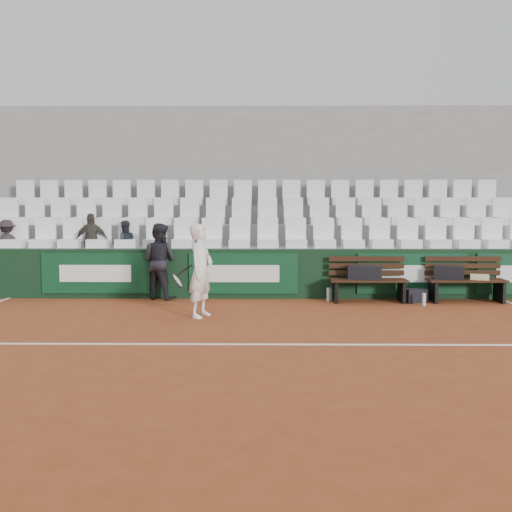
# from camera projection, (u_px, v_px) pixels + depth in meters

# --- Properties ---
(ground) EXTENTS (80.00, 80.00, 0.00)m
(ground) POSITION_uv_depth(u_px,v_px,m) (249.00, 345.00, 7.75)
(ground) COLOR brown
(ground) RESTS_ON ground
(court_baseline) EXTENTS (18.00, 0.06, 0.01)m
(court_baseline) POSITION_uv_depth(u_px,v_px,m) (249.00, 344.00, 7.75)
(court_baseline) COLOR white
(court_baseline) RESTS_ON ground
(back_barrier) EXTENTS (18.00, 0.34, 1.00)m
(back_barrier) POSITION_uv_depth(u_px,v_px,m) (257.00, 273.00, 11.68)
(back_barrier) COLOR black
(back_barrier) RESTS_ON ground
(grandstand_tier_front) EXTENTS (18.00, 0.95, 1.00)m
(grandstand_tier_front) POSITION_uv_depth(u_px,v_px,m) (254.00, 270.00, 12.31)
(grandstand_tier_front) COLOR gray
(grandstand_tier_front) RESTS_ON ground
(grandstand_tier_mid) EXTENTS (18.00, 0.95, 1.45)m
(grandstand_tier_mid) POSITION_uv_depth(u_px,v_px,m) (254.00, 256.00, 13.24)
(grandstand_tier_mid) COLOR gray
(grandstand_tier_mid) RESTS_ON ground
(grandstand_tier_back) EXTENTS (18.00, 0.95, 1.90)m
(grandstand_tier_back) POSITION_uv_depth(u_px,v_px,m) (255.00, 244.00, 14.16)
(grandstand_tier_back) COLOR gray
(grandstand_tier_back) RESTS_ON ground
(grandstand_rear_wall) EXTENTS (18.00, 0.30, 4.40)m
(grandstand_rear_wall) POSITION_uv_depth(u_px,v_px,m) (255.00, 194.00, 14.68)
(grandstand_rear_wall) COLOR gray
(grandstand_rear_wall) RESTS_ON ground
(seat_row_front) EXTENTS (11.90, 0.44, 0.63)m
(seat_row_front) POSITION_uv_depth(u_px,v_px,m) (254.00, 233.00, 12.06)
(seat_row_front) COLOR white
(seat_row_front) RESTS_ON grandstand_tier_front
(seat_row_mid) EXTENTS (11.90, 0.44, 0.63)m
(seat_row_mid) POSITION_uv_depth(u_px,v_px,m) (254.00, 211.00, 12.97)
(seat_row_mid) COLOR silver
(seat_row_mid) RESTS_ON grandstand_tier_mid
(seat_row_back) EXTENTS (11.90, 0.44, 0.63)m
(seat_row_back) POSITION_uv_depth(u_px,v_px,m) (255.00, 192.00, 13.88)
(seat_row_back) COLOR silver
(seat_row_back) RESTS_ON grandstand_tier_back
(bench_left) EXTENTS (1.50, 0.56, 0.45)m
(bench_left) POSITION_uv_depth(u_px,v_px,m) (368.00, 291.00, 11.17)
(bench_left) COLOR black
(bench_left) RESTS_ON ground
(bench_right) EXTENTS (1.50, 0.56, 0.45)m
(bench_right) POSITION_uv_depth(u_px,v_px,m) (466.00, 291.00, 11.17)
(bench_right) COLOR black
(bench_right) RESTS_ON ground
(sports_bag_left) EXTENTS (0.68, 0.45, 0.27)m
(sports_bag_left) POSITION_uv_depth(u_px,v_px,m) (365.00, 272.00, 11.13)
(sports_bag_left) COLOR black
(sports_bag_left) RESTS_ON bench_left
(sports_bag_right) EXTENTS (0.61, 0.43, 0.26)m
(sports_bag_right) POSITION_uv_depth(u_px,v_px,m) (449.00, 273.00, 11.16)
(sports_bag_right) COLOR black
(sports_bag_right) RESTS_ON bench_right
(towel) EXTENTS (0.41, 0.35, 0.10)m
(towel) POSITION_uv_depth(u_px,v_px,m) (480.00, 277.00, 11.11)
(towel) COLOR beige
(towel) RESTS_ON bench_right
(sports_bag_ground) EXTENTS (0.48, 0.37, 0.26)m
(sports_bag_ground) POSITION_uv_depth(u_px,v_px,m) (415.00, 296.00, 11.14)
(sports_bag_ground) COLOR black
(sports_bag_ground) RESTS_ON ground
(water_bottle_near) EXTENTS (0.08, 0.08, 0.27)m
(water_bottle_near) POSITION_uv_depth(u_px,v_px,m) (328.00, 295.00, 11.25)
(water_bottle_near) COLOR silver
(water_bottle_near) RESTS_ON ground
(water_bottle_far) EXTENTS (0.07, 0.07, 0.24)m
(water_bottle_far) POSITION_uv_depth(u_px,v_px,m) (424.00, 299.00, 10.74)
(water_bottle_far) COLOR silver
(water_bottle_far) RESTS_ON ground
(tennis_player) EXTENTS (0.77, 0.67, 1.58)m
(tennis_player) POSITION_uv_depth(u_px,v_px,m) (201.00, 271.00, 9.62)
(tennis_player) COLOR white
(tennis_player) RESTS_ON ground
(ball_kid) EXTENTS (0.91, 0.82, 1.54)m
(ball_kid) POSITION_uv_depth(u_px,v_px,m) (159.00, 261.00, 11.48)
(ball_kid) COLOR black
(ball_kid) RESTS_ON ground
(spectator_a) EXTENTS (0.76, 0.58, 1.04)m
(spectator_a) POSITION_uv_depth(u_px,v_px,m) (6.00, 223.00, 12.16)
(spectator_a) COLOR black
(spectator_a) RESTS_ON grandstand_tier_front
(spectator_b) EXTENTS (0.74, 0.45, 1.18)m
(spectator_b) POSITION_uv_depth(u_px,v_px,m) (91.00, 220.00, 12.13)
(spectator_b) COLOR #37312C
(spectator_b) RESTS_ON grandstand_tier_front
(spectator_c) EXTENTS (0.61, 0.56, 1.02)m
(spectator_c) POSITION_uv_depth(u_px,v_px,m) (124.00, 223.00, 12.13)
(spectator_c) COLOR #1C222B
(spectator_c) RESTS_ON grandstand_tier_front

